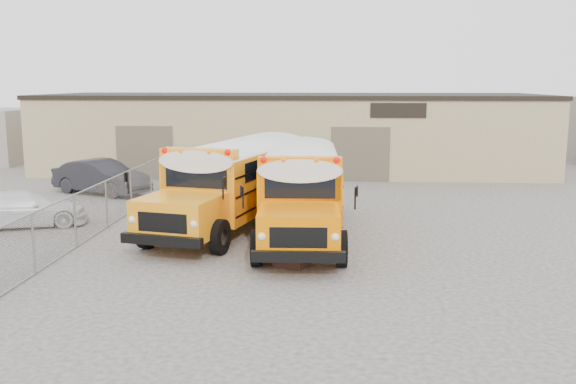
# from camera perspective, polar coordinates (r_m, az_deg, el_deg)

# --- Properties ---
(ground) EXTENTS (120.00, 120.00, 0.00)m
(ground) POSITION_cam_1_polar(r_m,az_deg,el_deg) (20.94, -2.80, -5.26)
(ground) COLOR #433F3D
(ground) RESTS_ON ground
(warehouse) EXTENTS (30.20, 10.20, 4.67)m
(warehouse) POSITION_cam_1_polar(r_m,az_deg,el_deg) (40.27, 0.41, 5.43)
(warehouse) COLOR tan
(warehouse) RESTS_ON ground
(chainlink_fence) EXTENTS (0.07, 18.07, 1.81)m
(chainlink_fence) POSITION_cam_1_polar(r_m,az_deg,el_deg) (24.96, -15.83, -1.05)
(chainlink_fence) COLOR gray
(chainlink_fence) RESTS_ON ground
(school_bus_left) EXTENTS (5.23, 11.44, 3.25)m
(school_bus_left) POSITION_cam_1_polar(r_m,az_deg,el_deg) (31.21, -0.04, 3.26)
(school_bus_left) COLOR orange
(school_bus_left) RESTS_ON ground
(school_bus_right) EXTENTS (3.08, 10.90, 3.17)m
(school_bus_right) POSITION_cam_1_polar(r_m,az_deg,el_deg) (29.72, 1.37, 2.83)
(school_bus_right) COLOR orange
(school_bus_right) RESTS_ON ground
(tarp_bundle) EXTENTS (1.19, 1.14, 1.39)m
(tarp_bundle) POSITION_cam_1_polar(r_m,az_deg,el_deg) (19.12, 0.39, -4.51)
(tarp_bundle) COLOR black
(tarp_bundle) RESTS_ON ground
(car_white) EXTENTS (5.01, 3.40, 1.35)m
(car_white) POSITION_cam_1_polar(r_m,az_deg,el_deg) (26.27, -22.45, -1.40)
(car_white) COLOR white
(car_white) RESTS_ON ground
(car_dark) EXTENTS (5.34, 3.72, 1.67)m
(car_dark) POSITION_cam_1_polar(r_m,az_deg,el_deg) (32.66, -16.27, 1.30)
(car_dark) COLOR black
(car_dark) RESTS_ON ground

